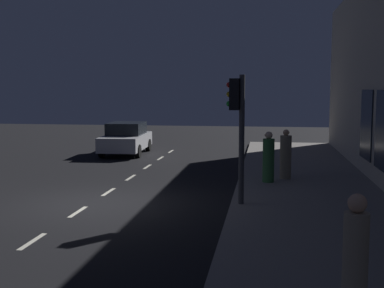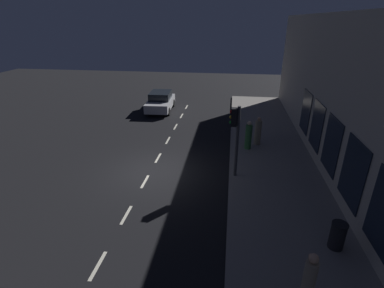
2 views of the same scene
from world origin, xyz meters
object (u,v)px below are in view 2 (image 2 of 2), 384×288
Objects in this scene: pedestrian_1 at (248,136)px; traffic_light at (235,130)px; trash_bin at (338,235)px; pedestrian_0 at (258,132)px; parked_car_0 at (160,101)px; pedestrian_2 at (308,283)px.

traffic_light is at bearing 161.71° from pedestrian_1.
pedestrian_0 is at bearing 103.17° from trash_bin.
parked_car_0 is 19.35m from pedestrian_2.
parked_car_0 is 4.45× the size of trash_bin.
trash_bin is at bearing -52.35° from traffic_light.
trash_bin is (2.59, -7.78, -0.30)m from pedestrian_1.
pedestrian_0 is 0.96× the size of pedestrian_2.
parked_car_0 is 17.97m from trash_bin.
pedestrian_1 is 0.95× the size of pedestrian_2.
traffic_light is 0.81× the size of parked_car_0.
pedestrian_2 is at bearing -122.24° from trash_bin.
trash_bin is (2.00, -8.54, -0.30)m from pedestrian_0.
traffic_light is 4.60m from pedestrian_0.
pedestrian_0 is at bearing -41.90° from pedestrian_1.
pedestrian_2 is 2.85m from trash_bin.
pedestrian_2 reaches higher than pedestrian_0.
pedestrian_0 is 1.01× the size of pedestrian_1.
parked_car_0 is 2.42× the size of pedestrian_2.
pedestrian_1 is 8.21m from trash_bin.
pedestrian_2 reaches higher than trash_bin.
pedestrian_2 is (1.08, -10.17, 0.06)m from pedestrian_1.
traffic_light is 3.60× the size of trash_bin.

